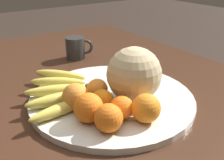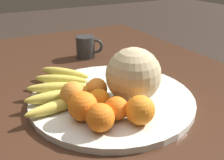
{
  "view_description": "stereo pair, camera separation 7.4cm",
  "coord_description": "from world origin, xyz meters",
  "px_view_note": "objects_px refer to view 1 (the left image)",
  "views": [
    {
      "loc": [
        0.62,
        -0.4,
        1.15
      ],
      "look_at": [
        0.07,
        -0.02,
        0.84
      ],
      "focal_mm": 42.0,
      "sensor_mm": 36.0,
      "label": 1
    },
    {
      "loc": [
        0.66,
        -0.34,
        1.15
      ],
      "look_at": [
        0.07,
        -0.02,
        0.84
      ],
      "focal_mm": 42.0,
      "sensor_mm": 36.0,
      "label": 2
    }
  ],
  "objects_px": {
    "produce_tag": "(130,105)",
    "ceramic_mug": "(76,48)",
    "fruit_bowl": "(112,98)",
    "orange_back_left": "(146,108)",
    "orange_mid_center": "(122,108)",
    "orange_front_right": "(76,96)",
    "banana_bunch": "(60,90)",
    "orange_back_right": "(88,108)",
    "kitchen_table": "(104,115)",
    "orange_front_left": "(102,100)",
    "orange_top_small": "(97,89)",
    "melon": "(134,74)",
    "orange_side_extra": "(108,118)"
  },
  "relations": [
    {
      "from": "produce_tag",
      "to": "ceramic_mug",
      "type": "bearing_deg",
      "value": -152.35
    },
    {
      "from": "fruit_bowl",
      "to": "orange_back_left",
      "type": "bearing_deg",
      "value": -3.04
    },
    {
      "from": "orange_mid_center",
      "to": "ceramic_mug",
      "type": "bearing_deg",
      "value": 164.56
    },
    {
      "from": "orange_front_right",
      "to": "orange_mid_center",
      "type": "xyz_separation_m",
      "value": [
        0.11,
        0.07,
        -0.01
      ]
    },
    {
      "from": "banana_bunch",
      "to": "orange_back_right",
      "type": "relative_size",
      "value": 4.1
    },
    {
      "from": "kitchen_table",
      "to": "orange_front_left",
      "type": "distance_m",
      "value": 0.2
    },
    {
      "from": "banana_bunch",
      "to": "orange_back_right",
      "type": "height_order",
      "value": "orange_back_right"
    },
    {
      "from": "kitchen_table",
      "to": "orange_front_left",
      "type": "xyz_separation_m",
      "value": [
        0.12,
        -0.08,
        0.14
      ]
    },
    {
      "from": "fruit_bowl",
      "to": "orange_top_small",
      "type": "distance_m",
      "value": 0.06
    },
    {
      "from": "melon",
      "to": "orange_front_right",
      "type": "height_order",
      "value": "melon"
    },
    {
      "from": "orange_front_right",
      "to": "produce_tag",
      "type": "height_order",
      "value": "orange_front_right"
    },
    {
      "from": "orange_front_right",
      "to": "orange_top_small",
      "type": "distance_m",
      "value": 0.08
    },
    {
      "from": "kitchen_table",
      "to": "produce_tag",
      "type": "bearing_deg",
      "value": -4.12
    },
    {
      "from": "orange_back_left",
      "to": "produce_tag",
      "type": "distance_m",
      "value": 0.09
    },
    {
      "from": "ceramic_mug",
      "to": "orange_back_left",
      "type": "bearing_deg",
      "value": -10.12
    },
    {
      "from": "orange_top_small",
      "to": "orange_front_right",
      "type": "bearing_deg",
      "value": -80.33
    },
    {
      "from": "orange_front_left",
      "to": "orange_top_small",
      "type": "xyz_separation_m",
      "value": [
        -0.06,
        0.02,
        0.0
      ]
    },
    {
      "from": "orange_mid_center",
      "to": "produce_tag",
      "type": "distance_m",
      "value": 0.07
    },
    {
      "from": "orange_front_left",
      "to": "orange_back_right",
      "type": "relative_size",
      "value": 0.79
    },
    {
      "from": "banana_bunch",
      "to": "orange_mid_center",
      "type": "xyz_separation_m",
      "value": [
        0.2,
        0.07,
        0.01
      ]
    },
    {
      "from": "orange_front_left",
      "to": "ceramic_mug",
      "type": "height_order",
      "value": "ceramic_mug"
    },
    {
      "from": "banana_bunch",
      "to": "orange_mid_center",
      "type": "relative_size",
      "value": 5.0
    },
    {
      "from": "kitchen_table",
      "to": "orange_front_right",
      "type": "distance_m",
      "value": 0.21
    },
    {
      "from": "orange_front_right",
      "to": "orange_side_extra",
      "type": "relative_size",
      "value": 1.06
    },
    {
      "from": "melon",
      "to": "orange_front_left",
      "type": "relative_size",
      "value": 2.61
    },
    {
      "from": "orange_front_left",
      "to": "orange_front_right",
      "type": "height_order",
      "value": "orange_front_right"
    },
    {
      "from": "orange_back_left",
      "to": "orange_back_right",
      "type": "bearing_deg",
      "value": -125.41
    },
    {
      "from": "orange_front_right",
      "to": "banana_bunch",
      "type": "bearing_deg",
      "value": -176.98
    },
    {
      "from": "fruit_bowl",
      "to": "banana_bunch",
      "type": "distance_m",
      "value": 0.15
    },
    {
      "from": "orange_back_left",
      "to": "ceramic_mug",
      "type": "bearing_deg",
      "value": 169.88
    },
    {
      "from": "orange_front_left",
      "to": "orange_mid_center",
      "type": "height_order",
      "value": "orange_mid_center"
    },
    {
      "from": "orange_mid_center",
      "to": "orange_back_right",
      "type": "distance_m",
      "value": 0.08
    },
    {
      "from": "fruit_bowl",
      "to": "orange_front_left",
      "type": "distance_m",
      "value": 0.09
    },
    {
      "from": "melon",
      "to": "orange_mid_center",
      "type": "bearing_deg",
      "value": -54.96
    },
    {
      "from": "fruit_bowl",
      "to": "banana_bunch",
      "type": "relative_size",
      "value": 1.58
    },
    {
      "from": "orange_back_left",
      "to": "produce_tag",
      "type": "relative_size",
      "value": 0.73
    },
    {
      "from": "fruit_bowl",
      "to": "orange_mid_center",
      "type": "relative_size",
      "value": 7.88
    },
    {
      "from": "melon",
      "to": "orange_front_left",
      "type": "xyz_separation_m",
      "value": [
        0.0,
        -0.1,
        -0.05
      ]
    },
    {
      "from": "orange_back_right",
      "to": "produce_tag",
      "type": "height_order",
      "value": "orange_back_right"
    },
    {
      "from": "orange_top_small",
      "to": "kitchen_table",
      "type": "bearing_deg",
      "value": 134.89
    },
    {
      "from": "melon",
      "to": "orange_back_left",
      "type": "bearing_deg",
      "value": -24.21
    },
    {
      "from": "orange_front_left",
      "to": "orange_back_left",
      "type": "bearing_deg",
      "value": 29.28
    },
    {
      "from": "banana_bunch",
      "to": "orange_front_right",
      "type": "bearing_deg",
      "value": 116.03
    },
    {
      "from": "orange_back_right",
      "to": "fruit_bowl",
      "type": "bearing_deg",
      "value": 121.41
    },
    {
      "from": "fruit_bowl",
      "to": "ceramic_mug",
      "type": "bearing_deg",
      "value": 167.12
    },
    {
      "from": "orange_front_left",
      "to": "produce_tag",
      "type": "xyz_separation_m",
      "value": [
        0.03,
        0.07,
        -0.03
      ]
    },
    {
      "from": "melon",
      "to": "orange_front_right",
      "type": "relative_size",
      "value": 2.14
    },
    {
      "from": "fruit_bowl",
      "to": "kitchen_table",
      "type": "bearing_deg",
      "value": 167.06
    },
    {
      "from": "banana_bunch",
      "to": "orange_back_left",
      "type": "bearing_deg",
      "value": 138.37
    },
    {
      "from": "orange_mid_center",
      "to": "banana_bunch",
      "type": "bearing_deg",
      "value": -159.54
    }
  ]
}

